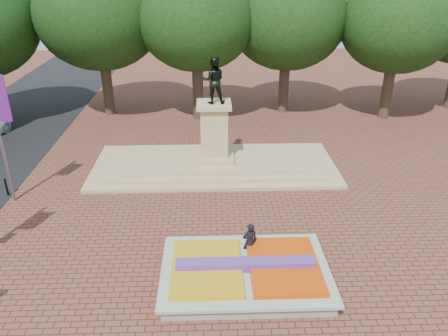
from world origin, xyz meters
name	(u,v)px	position (x,y,z in m)	size (l,w,h in m)	color
ground	(218,249)	(0.00, 0.00, 0.00)	(90.00, 90.00, 0.00)	brown
flower_bed	(246,272)	(1.03, -2.00, 0.38)	(6.30, 4.30, 0.91)	gray
monument	(214,153)	(0.00, 8.00, 0.88)	(14.00, 6.00, 6.40)	tan
tree_row_back	(244,25)	(2.33, 18.00, 6.67)	(44.80, 8.80, 10.43)	#37291E
pedestrian	(250,242)	(1.27, -0.70, 0.84)	(0.61, 0.40, 1.68)	black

